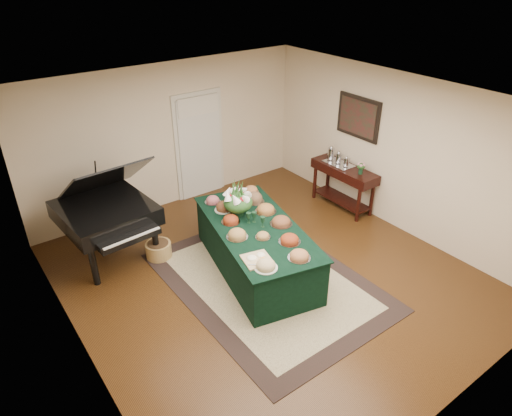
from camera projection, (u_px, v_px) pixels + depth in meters
ground at (268, 275)px, 7.01m from camera, size 6.00×6.00×0.00m
area_rug at (267, 281)px, 6.88m from camera, size 2.49×3.49×0.01m
kitchen_doorway at (200, 147)px, 8.90m from camera, size 1.05×0.07×2.10m
buffet_table at (256, 248)px, 6.97m from camera, size 1.69×2.68×0.78m
food_platters at (255, 219)px, 6.86m from camera, size 1.38×2.29×0.13m
cutting_board at (257, 258)px, 6.03m from camera, size 0.43×0.43×0.10m
green_goblets at (255, 219)px, 6.79m from camera, size 0.18×0.29×0.18m
floral_centerpiece at (238, 199)px, 6.94m from camera, size 0.47×0.47×0.47m
grand_piano at (106, 212)px, 7.09m from camera, size 1.50×1.68×1.64m
wicker_basket at (159, 250)px, 7.38m from camera, size 0.41×0.41×0.26m
mahogany_sideboard at (344, 176)px, 8.61m from camera, size 0.45×1.36×0.84m
tea_service at (338, 158)px, 8.59m from camera, size 0.34×0.58×0.30m
pink_bouquet at (361, 166)px, 8.17m from camera, size 0.17×0.17×0.22m
wall_painting at (358, 117)px, 8.18m from camera, size 0.05×0.95×0.75m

